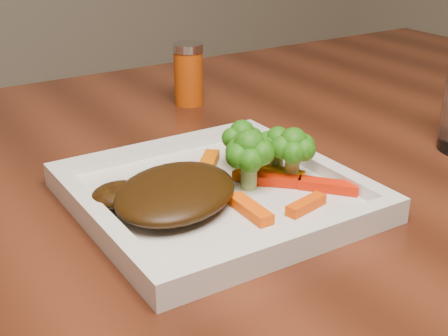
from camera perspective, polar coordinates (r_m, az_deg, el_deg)
plate at (r=0.64m, az=-0.76°, el=-2.73°), size 0.27×0.27×0.01m
steak at (r=0.61m, az=-4.48°, el=-2.21°), size 0.18×0.17×0.03m
broccoli_0 at (r=0.68m, az=1.66°, el=2.70°), size 0.06×0.06×0.07m
broccoli_1 at (r=0.67m, az=4.93°, el=2.13°), size 0.06×0.06×0.06m
broccoli_2 at (r=0.66m, az=6.31°, el=1.21°), size 0.06×0.06×0.06m
broccoli_3 at (r=0.63m, az=2.33°, el=0.70°), size 0.07×0.07×0.06m
carrot_0 at (r=0.61m, az=7.51°, el=-3.35°), size 0.05×0.02×0.01m
carrot_1 at (r=0.65m, az=9.52°, el=-1.61°), size 0.05×0.06×0.01m
carrot_2 at (r=0.59m, az=2.41°, el=-3.76°), size 0.02×0.06×0.01m
carrot_3 at (r=0.73m, az=4.13°, el=1.58°), size 0.05×0.04×0.01m
carrot_4 at (r=0.69m, az=-1.47°, el=0.43°), size 0.05×0.06×0.01m
carrot_5 at (r=0.67m, az=5.34°, el=-0.49°), size 0.04×0.05×0.01m
carrot_6 at (r=0.68m, az=2.39°, el=-0.15°), size 0.05×0.03×0.01m
spice_shaker at (r=0.94m, az=-3.27°, el=8.56°), size 0.04×0.04×0.09m
carrot_7 at (r=0.65m, az=4.77°, el=-1.13°), size 0.05×0.04×0.01m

